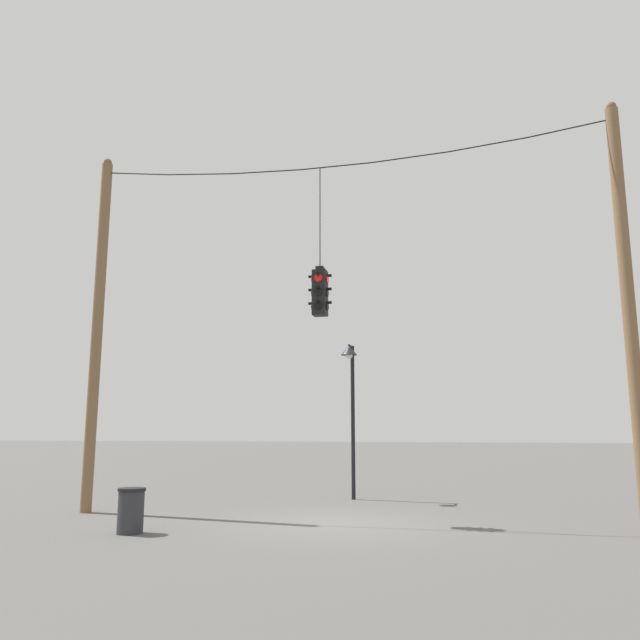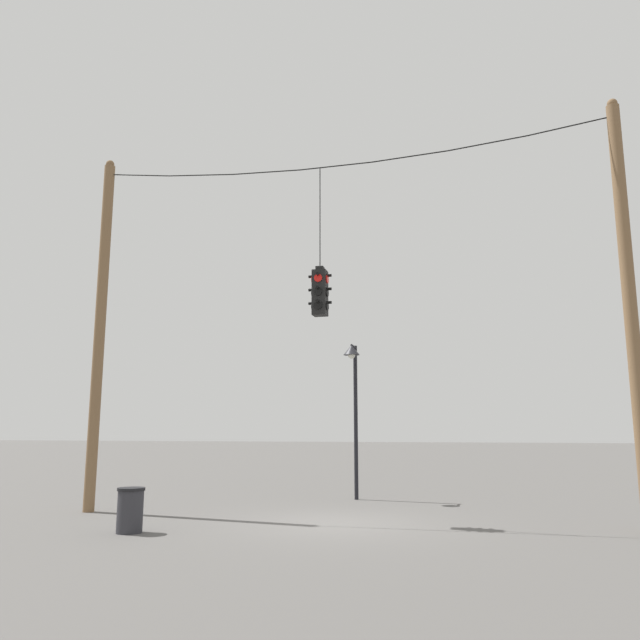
% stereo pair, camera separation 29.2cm
% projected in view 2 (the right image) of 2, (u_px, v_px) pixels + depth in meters
% --- Properties ---
extents(ground_plane, '(200.00, 200.00, 0.00)m').
position_uv_depth(ground_plane, '(333.00, 524.00, 13.91)').
color(ground_plane, '#565451').
extents(utility_pole_left, '(0.29, 0.29, 9.56)m').
position_uv_depth(utility_pole_left, '(100.00, 328.00, 16.73)').
color(utility_pole_left, brown).
rests_on(utility_pole_left, ground_plane).
extents(utility_pole_right, '(0.29, 0.29, 9.56)m').
position_uv_depth(utility_pole_right, '(630.00, 303.00, 13.48)').
color(utility_pole_right, brown).
rests_on(utility_pole_right, ground_plane).
extents(span_wire, '(13.06, 0.03, 0.51)m').
position_uv_depth(span_wire, '(336.00, 160.00, 15.82)').
color(span_wire, black).
extents(traffic_light_near_right_pole, '(0.58, 0.58, 3.83)m').
position_uv_depth(traffic_light_near_right_pole, '(320.00, 292.00, 15.32)').
color(traffic_light_near_right_pole, black).
extents(street_lamp, '(0.50, 0.86, 4.67)m').
position_uv_depth(street_lamp, '(353.00, 381.00, 19.08)').
color(street_lamp, black).
rests_on(street_lamp, ground_plane).
extents(trash_bin, '(0.56, 0.56, 0.89)m').
position_uv_depth(trash_bin, '(130.00, 510.00, 12.70)').
color(trash_bin, '#2D2D33').
rests_on(trash_bin, ground_plane).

